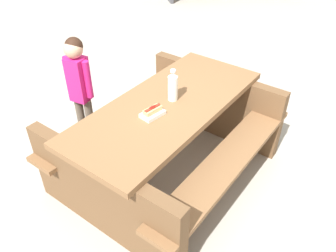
{
  "coord_description": "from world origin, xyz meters",
  "views": [
    {
      "loc": [
        1.88,
        1.28,
        2.22
      ],
      "look_at": [
        0.0,
        0.0,
        0.52
      ],
      "focal_mm": 36.61,
      "sensor_mm": 36.0,
      "label": 1
    }
  ],
  "objects": [
    {
      "name": "ground_plane",
      "position": [
        0.0,
        0.0,
        0.0
      ],
      "size": [
        30.0,
        30.0,
        0.0
      ],
      "primitive_type": "plane",
      "color": "#ADA599",
      "rests_on": "ground"
    },
    {
      "name": "picnic_table",
      "position": [
        0.0,
        0.0,
        0.44
      ],
      "size": [
        1.86,
        1.47,
        0.75
      ],
      "color": "brown",
      "rests_on": "ground"
    },
    {
      "name": "soda_bottle",
      "position": [
        -0.07,
        -0.0,
        0.87
      ],
      "size": [
        0.08,
        0.08,
        0.26
      ],
      "color": "silver",
      "rests_on": "picnic_table"
    },
    {
      "name": "hotdog_tray",
      "position": [
        0.21,
        0.0,
        0.78
      ],
      "size": [
        0.2,
        0.14,
        0.08
      ],
      "color": "white",
      "rests_on": "picnic_table"
    },
    {
      "name": "child_in_coat",
      "position": [
        0.07,
        -0.93,
        0.7
      ],
      "size": [
        0.18,
        0.27,
        1.1
      ],
      "color": "brown",
      "rests_on": "ground"
    }
  ]
}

